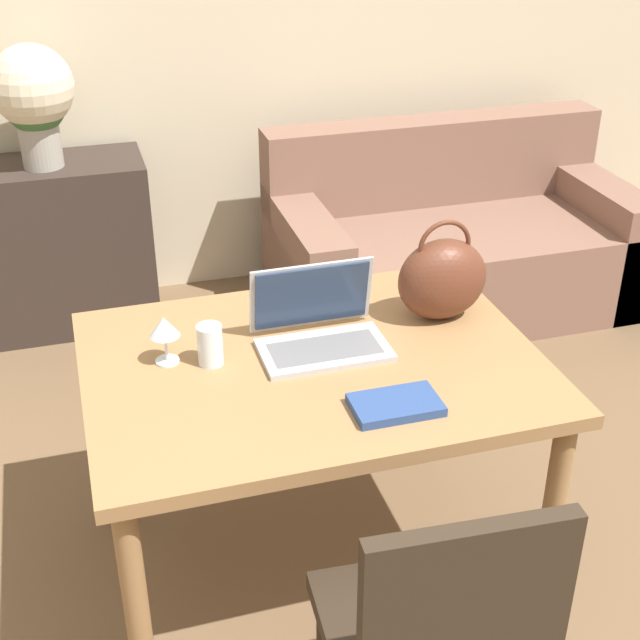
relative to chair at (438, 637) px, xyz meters
The scene contains 11 objects.
wall_back 2.99m from the chair, 92.74° to the left, with size 10.00×0.06×2.70m.
dining_table 0.80m from the chair, 93.34° to the left, with size 1.23×0.92×0.74m.
chair is the anchor object (origin of this frame).
couch 2.52m from the chair, 65.07° to the left, with size 1.64×0.84×0.82m.
sideboard 2.70m from the chair, 106.48° to the left, with size 0.94×0.40×0.76m.
laptop 0.92m from the chair, 90.30° to the left, with size 0.35×0.25×0.22m.
drinking_glass 0.95m from the chair, 110.26° to the left, with size 0.07×0.07×0.11m.
wine_glass 1.04m from the chair, 115.59° to the left, with size 0.08×0.08×0.14m.
handbag 1.05m from the chair, 67.35° to the left, with size 0.27×0.17×0.31m.
flower_vase 2.71m from the chair, 105.36° to the left, with size 0.33×0.33×0.50m.
book 0.57m from the chair, 80.29° to the left, with size 0.22×0.14×0.02m.
Camera 1 is at (-0.48, -1.16, 2.00)m, focal length 50.00 mm.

